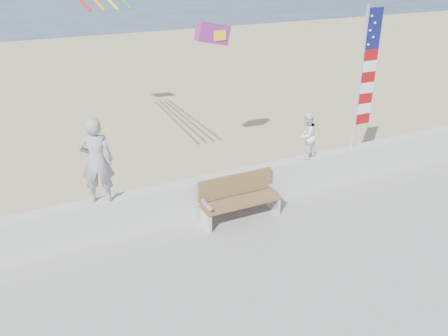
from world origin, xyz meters
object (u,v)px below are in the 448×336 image
(child, at_px, (307,136))
(bench, at_px, (239,197))
(adult, at_px, (97,161))
(flag, at_px, (364,74))

(child, xyz_separation_m, bench, (-2.04, -0.45, -0.97))
(adult, xyz_separation_m, child, (4.95, 0.00, -0.30))
(flag, bearing_deg, bench, -172.81)
(adult, height_order, bench, adult)
(flag, bearing_deg, child, 179.99)
(child, height_order, flag, flag)
(bench, distance_m, flag, 4.30)
(bench, height_order, flag, flag)
(adult, relative_size, flag, 0.50)
(flag, bearing_deg, adult, 180.00)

